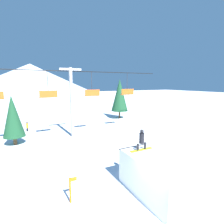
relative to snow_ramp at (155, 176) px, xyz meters
The scene contains 9 objects.
ground_plane 2.04m from the snow_ramp, 147.96° to the right, with size 220.00×220.00×0.00m, color white.
mountain_ridge 87.42m from the snow_ramp, 90.97° to the left, with size 65.42×65.42×15.07m.
snow_ramp is the anchor object (origin of this frame).
snowboarder 2.14m from the snow_ramp, 87.31° to the left, with size 1.57×0.30×1.29m.
chairlift 13.11m from the snow_ramp, 95.57° to the left, with size 22.97×0.44×7.80m.
pine_tree_near 14.57m from the snow_ramp, 119.39° to the left, with size 2.03×2.03×4.98m.
pine_tree_far 21.33m from the snow_ramp, 65.29° to the left, with size 2.85×2.85×6.80m.
trail_marker 4.57m from the snow_ramp, 162.01° to the left, with size 0.41×0.10×1.40m.
distant_skier 18.38m from the snow_ramp, 108.43° to the left, with size 0.24×0.24×1.23m.
Camera 1 is at (-4.75, -5.91, 6.17)m, focal length 28.00 mm.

